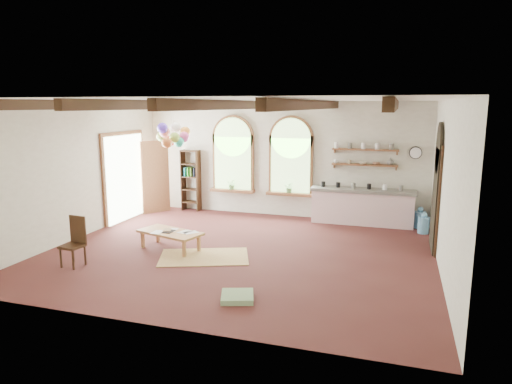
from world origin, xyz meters
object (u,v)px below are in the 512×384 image
at_px(balloon_cluster, 173,136).
at_px(coffee_table, 170,233).
at_px(side_chair, 74,252).
at_px(kitchen_counter, 362,206).

bearing_deg(balloon_cluster, coffee_table, -65.43).
bearing_deg(coffee_table, side_chair, -131.10).
height_order(coffee_table, side_chair, side_chair).
relative_size(coffee_table, side_chair, 1.59).
relative_size(coffee_table, balloon_cluster, 1.33).
height_order(coffee_table, balloon_cluster, balloon_cluster).
height_order(kitchen_counter, side_chair, side_chair).
xyz_separation_m(coffee_table, side_chair, (-1.30, -1.49, -0.08)).
distance_m(kitchen_counter, coffee_table, 5.15).
height_order(side_chair, balloon_cluster, balloon_cluster).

